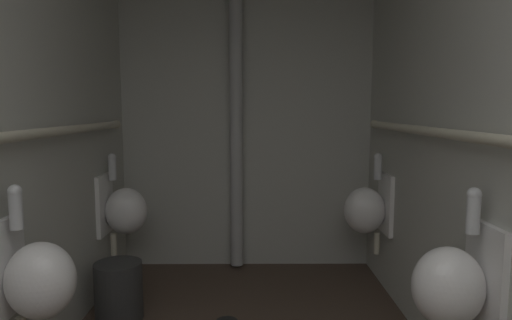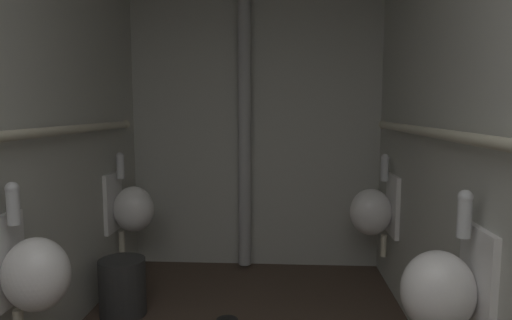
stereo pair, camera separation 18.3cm
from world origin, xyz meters
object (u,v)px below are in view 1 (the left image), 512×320
urinal_left_mid (36,278)px  waste_bin (119,291)px  urinal_right_mid (453,284)px  standpipe_back_wall (236,110)px  urinal_left_far (123,209)px  urinal_right_far (367,209)px

urinal_left_mid → waste_bin: urinal_left_mid is taller
urinal_left_mid → urinal_right_mid: size_ratio=1.00×
urinal_left_mid → standpipe_back_wall: size_ratio=0.29×
urinal_left_mid → urinal_left_far: same height
urinal_right_mid → waste_bin: size_ratio=2.03×
urinal_left_mid → urinal_right_mid: 1.80m
urinal_right_mid → standpipe_back_wall: standpipe_back_wall is taller
urinal_left_far → urinal_right_mid: same height
urinal_left_mid → waste_bin: size_ratio=2.03×
urinal_left_mid → urinal_left_far: size_ratio=1.00×
urinal_right_far → urinal_left_far: bearing=-179.6°
urinal_left_far → waste_bin: urinal_left_far is taller
urinal_left_mid → standpipe_back_wall: (0.81, 1.79, 0.73)m
standpipe_back_wall → urinal_left_mid: bearing=-114.5°
urinal_right_mid → urinal_right_far: same height
standpipe_back_wall → waste_bin: standpipe_back_wall is taller
urinal_right_mid → urinal_left_mid: bearing=177.4°
urinal_left_mid → waste_bin: bearing=84.1°
urinal_left_far → urinal_right_mid: (1.80, -1.40, 0.00)m
urinal_right_far → waste_bin: urinal_right_far is taller
urinal_right_mid → waste_bin: bearing=151.1°
waste_bin → urinal_right_mid: bearing=-28.9°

